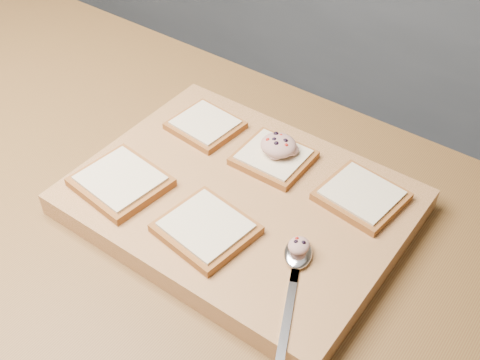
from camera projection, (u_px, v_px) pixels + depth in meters
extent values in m
cube|color=brown|center=(189.00, 224.00, 0.99)|extent=(2.00, 0.80, 0.06)
cube|color=slate|center=(455.00, 64.00, 2.12)|extent=(3.60, 0.60, 0.90)
cube|color=tan|center=(240.00, 202.00, 0.96)|extent=(0.50, 0.38, 0.04)
cube|color=#A26529|center=(205.00, 126.00, 1.06)|extent=(0.12, 0.11, 0.01)
cube|color=beige|center=(205.00, 122.00, 1.05)|extent=(0.10, 0.10, 0.00)
cube|color=#A26529|center=(273.00, 158.00, 0.99)|extent=(0.12, 0.11, 0.01)
cube|color=beige|center=(274.00, 154.00, 0.99)|extent=(0.10, 0.09, 0.00)
cube|color=#A26529|center=(361.00, 196.00, 0.93)|extent=(0.13, 0.12, 0.01)
cube|color=beige|center=(362.00, 193.00, 0.92)|extent=(0.11, 0.10, 0.00)
cube|color=#A26529|center=(121.00, 182.00, 0.95)|extent=(0.14, 0.13, 0.01)
cube|color=beige|center=(120.00, 178.00, 0.94)|extent=(0.12, 0.11, 0.00)
cube|color=#A26529|center=(206.00, 229.00, 0.88)|extent=(0.14, 0.13, 0.01)
cube|color=beige|center=(206.00, 225.00, 0.87)|extent=(0.12, 0.11, 0.00)
ellipsoid|color=tan|center=(279.00, 145.00, 0.98)|extent=(0.06, 0.06, 0.03)
sphere|color=black|center=(285.00, 141.00, 0.97)|extent=(0.01, 0.01, 0.01)
sphere|color=black|center=(276.00, 134.00, 0.98)|extent=(0.01, 0.01, 0.01)
sphere|color=black|center=(276.00, 144.00, 0.97)|extent=(0.01, 0.01, 0.01)
sphere|color=black|center=(274.00, 140.00, 0.97)|extent=(0.01, 0.01, 0.01)
sphere|color=#A5140C|center=(286.00, 145.00, 0.97)|extent=(0.01, 0.01, 0.01)
sphere|color=#A5140C|center=(281.00, 136.00, 0.98)|extent=(0.01, 0.01, 0.01)
sphere|color=#A5140C|center=(268.00, 140.00, 0.97)|extent=(0.01, 0.01, 0.01)
ellipsoid|color=silver|center=(298.00, 253.00, 0.84)|extent=(0.06, 0.07, 0.01)
cube|color=silver|center=(295.00, 271.00, 0.83)|extent=(0.03, 0.04, 0.00)
cube|color=silver|center=(288.00, 310.00, 0.78)|extent=(0.07, 0.14, 0.00)
ellipsoid|color=tan|center=(299.00, 246.00, 0.83)|extent=(0.03, 0.03, 0.02)
sphere|color=black|center=(303.00, 243.00, 0.83)|extent=(0.01, 0.01, 0.01)
sphere|color=black|center=(296.00, 242.00, 0.83)|extent=(0.01, 0.01, 0.01)
sphere|color=#A5140C|center=(297.00, 239.00, 0.84)|extent=(0.01, 0.01, 0.01)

